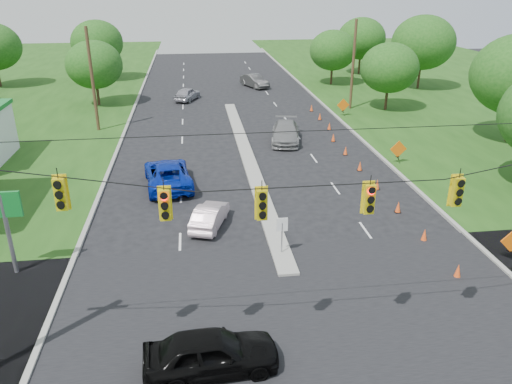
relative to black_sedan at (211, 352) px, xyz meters
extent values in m
plane|color=black|center=(3.80, 1.48, -0.80)|extent=(160.00, 160.00, 0.00)
cube|color=black|center=(3.80, 1.48, -0.80)|extent=(160.00, 14.00, 0.02)
cube|color=gray|center=(-6.30, 31.48, -0.80)|extent=(0.25, 110.00, 0.16)
cube|color=gray|center=(13.90, 31.48, -0.80)|extent=(0.25, 110.00, 0.16)
cube|color=gray|center=(3.80, 22.48, -0.80)|extent=(1.00, 34.00, 0.18)
cylinder|color=gray|center=(3.80, 7.48, 0.10)|extent=(0.06, 0.06, 1.80)
cube|color=white|center=(3.80, 7.48, 0.90)|extent=(0.55, 0.04, 0.70)
cylinder|color=black|center=(3.80, 0.48, 6.20)|extent=(24.00, 0.04, 0.04)
cube|color=yellow|center=(-4.20, 0.48, 5.95)|extent=(0.34, 0.24, 1.00)
cube|color=yellow|center=(-1.20, 0.48, 5.43)|extent=(0.34, 0.24, 1.00)
cube|color=yellow|center=(1.80, 0.48, 5.25)|extent=(0.34, 0.24, 1.00)
cube|color=yellow|center=(5.30, 0.48, 5.25)|extent=(0.34, 0.24, 1.00)
cube|color=yellow|center=(8.30, 0.48, 5.34)|extent=(0.34, 0.24, 1.00)
cylinder|color=#422D1C|center=(-8.70, 31.48, 3.70)|extent=(0.28, 0.28, 9.00)
cylinder|color=#422D1C|center=(16.30, 36.48, 3.70)|extent=(0.28, 0.28, 9.00)
cylinder|color=gray|center=(-8.70, 7.48, 1.20)|extent=(0.20, 0.20, 4.00)
cube|color=#107327|center=(-8.70, 7.48, 2.70)|extent=(1.60, 0.15, 1.20)
cone|color=#FF561C|center=(11.42, 4.48, -0.45)|extent=(0.32, 0.32, 0.70)
cone|color=#FF561C|center=(11.42, 7.98, -0.45)|extent=(0.32, 0.32, 0.70)
cone|color=#FF561C|center=(11.42, 11.48, -0.45)|extent=(0.32, 0.32, 0.70)
cone|color=#FF561C|center=(11.42, 14.98, -0.45)|extent=(0.32, 0.32, 0.70)
cone|color=#FF561C|center=(11.42, 18.48, -0.45)|extent=(0.32, 0.32, 0.70)
cone|color=#FF561C|center=(11.42, 21.98, -0.45)|extent=(0.32, 0.32, 0.70)
cone|color=#FF561C|center=(11.42, 25.48, -0.45)|extent=(0.32, 0.32, 0.70)
cone|color=#FF561C|center=(12.02, 28.98, -0.45)|extent=(0.32, 0.32, 0.70)
cone|color=#FF561C|center=(12.02, 32.48, -0.45)|extent=(0.32, 0.32, 0.70)
cone|color=#FF561C|center=(12.02, 35.98, -0.45)|extent=(0.32, 0.32, 0.70)
cube|color=black|center=(14.60, 5.48, -0.25)|extent=(0.06, 0.58, 0.26)
cube|color=black|center=(14.60, 5.48, -0.25)|extent=(0.06, 0.58, 0.26)
cube|color=black|center=(14.60, 19.48, -0.25)|extent=(0.06, 0.58, 0.26)
cube|color=black|center=(14.60, 19.48, -0.25)|extent=(0.06, 0.58, 0.26)
cube|color=orange|center=(14.60, 19.48, 0.35)|extent=(1.27, 0.05, 1.27)
cube|color=black|center=(14.60, 33.48, -0.25)|extent=(0.06, 0.58, 0.26)
cube|color=black|center=(14.60, 33.48, -0.25)|extent=(0.06, 0.58, 0.26)
cube|color=orange|center=(14.60, 33.48, 0.35)|extent=(1.27, 0.05, 1.27)
cylinder|color=black|center=(-10.20, 41.48, 0.46)|extent=(0.28, 0.28, 2.52)
ellipsoid|color=#194C14|center=(-10.20, 41.48, 3.54)|extent=(5.88, 5.88, 5.04)
cylinder|color=black|center=(-12.20, 56.48, 0.64)|extent=(0.28, 0.28, 2.88)
ellipsoid|color=#194C14|center=(-12.20, 56.48, 4.16)|extent=(6.72, 6.72, 5.76)
cylinder|color=black|center=(25.80, 23.48, 0.82)|extent=(0.28, 0.28, 3.24)
cylinder|color=black|center=(19.80, 35.48, 0.46)|extent=(0.28, 0.28, 2.52)
ellipsoid|color=#194C14|center=(19.80, 35.48, 3.54)|extent=(5.88, 5.88, 5.04)
cylinder|color=black|center=(27.80, 45.48, 0.82)|extent=(0.28, 0.28, 3.24)
ellipsoid|color=#194C14|center=(27.80, 45.48, 4.78)|extent=(7.56, 7.56, 6.48)
cylinder|color=black|center=(23.80, 56.48, 0.64)|extent=(0.28, 0.28, 2.88)
ellipsoid|color=#194C14|center=(23.80, 56.48, 4.16)|extent=(6.72, 6.72, 5.76)
cylinder|color=black|center=(17.80, 49.48, 0.46)|extent=(0.28, 0.28, 2.52)
ellipsoid|color=#194C14|center=(17.80, 49.48, 3.54)|extent=(5.88, 5.88, 5.04)
imported|color=black|center=(0.00, 0.00, 0.00)|extent=(4.79, 2.20, 1.59)
imported|color=silver|center=(0.43, 11.14, -0.17)|extent=(2.46, 4.04, 1.26)
imported|color=#0724AB|center=(-2.03, 17.35, 0.04)|extent=(3.55, 6.36, 1.68)
imported|color=gray|center=(7.43, 25.97, 0.01)|extent=(3.30, 5.89, 1.61)
imported|color=#9896A0|center=(-0.70, 42.72, -0.07)|extent=(3.30, 4.61, 1.46)
imported|color=#303030|center=(7.75, 49.11, -0.01)|extent=(3.47, 5.03, 1.57)
camera|label=1|loc=(-0.23, -13.64, 11.78)|focal=35.00mm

